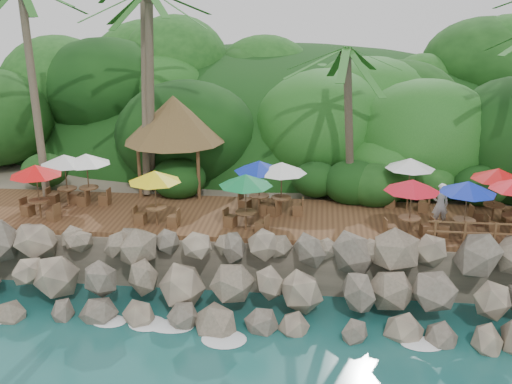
# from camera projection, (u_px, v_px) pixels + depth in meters

# --- Properties ---
(ground) EXTENTS (140.00, 140.00, 0.00)m
(ground) POSITION_uv_depth(u_px,v_px,m) (238.00, 338.00, 21.11)
(ground) COLOR #19514F
(ground) RESTS_ON ground
(land_base) EXTENTS (32.00, 25.20, 2.10)m
(land_base) POSITION_uv_depth(u_px,v_px,m) (274.00, 177.00, 35.89)
(land_base) COLOR gray
(land_base) RESTS_ON ground
(jungle_hill) EXTENTS (44.80, 28.00, 15.40)m
(jungle_hill) POSITION_uv_depth(u_px,v_px,m) (282.00, 161.00, 43.29)
(jungle_hill) COLOR #143811
(jungle_hill) RESTS_ON ground
(seawall) EXTENTS (29.00, 4.00, 2.30)m
(seawall) POSITION_uv_depth(u_px,v_px,m) (245.00, 282.00, 22.64)
(seawall) COLOR gray
(seawall) RESTS_ON ground
(terrace) EXTENTS (26.00, 5.00, 0.20)m
(terrace) POSITION_uv_depth(u_px,v_px,m) (256.00, 218.00, 26.09)
(terrace) COLOR brown
(terrace) RESTS_ON land_base
(jungle_foliage) EXTENTS (44.00, 16.00, 12.00)m
(jungle_foliage) POSITION_uv_depth(u_px,v_px,m) (273.00, 199.00, 35.27)
(jungle_foliage) COLOR #143811
(jungle_foliage) RESTS_ON ground
(foam_line) EXTENTS (25.20, 0.80, 0.06)m
(foam_line) POSITION_uv_depth(u_px,v_px,m) (239.00, 332.00, 21.39)
(foam_line) COLOR white
(foam_line) RESTS_ON ground
(palapa) EXTENTS (4.83, 4.83, 4.60)m
(palapa) POSITION_uv_depth(u_px,v_px,m) (174.00, 119.00, 28.59)
(palapa) COLOR brown
(palapa) RESTS_ON ground
(dining_clusters) EXTENTS (21.65, 5.38, 2.36)m
(dining_clusters) POSITION_uv_depth(u_px,v_px,m) (281.00, 176.00, 24.99)
(dining_clusters) COLOR brown
(dining_clusters) RESTS_ON terrace
(waiter) EXTENTS (0.73, 0.53, 1.85)m
(waiter) POSITION_uv_depth(u_px,v_px,m) (440.00, 205.00, 24.68)
(waiter) COLOR white
(waiter) RESTS_ON terrace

